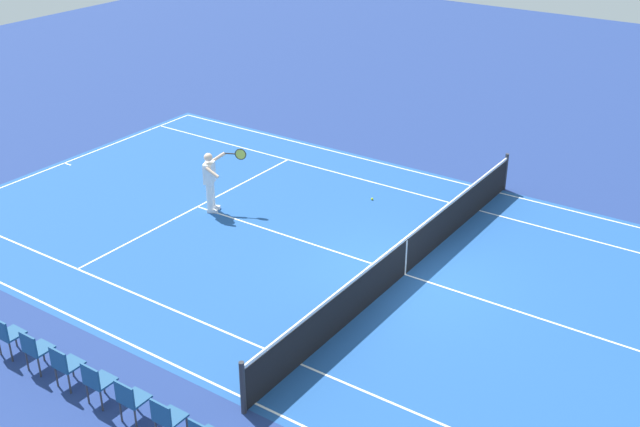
# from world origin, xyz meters

# --- Properties ---
(ground_plane) EXTENTS (60.00, 60.00, 0.00)m
(ground_plane) POSITION_xyz_m (0.00, 0.00, 0.00)
(ground_plane) COLOR navy
(court_slab) EXTENTS (24.20, 11.40, 0.00)m
(court_slab) POSITION_xyz_m (0.00, 0.00, 0.00)
(court_slab) COLOR #1E4C93
(court_slab) RESTS_ON ground_plane
(court_line_markings) EXTENTS (23.85, 11.05, 0.01)m
(court_line_markings) POSITION_xyz_m (0.00, 0.00, 0.00)
(court_line_markings) COLOR white
(court_line_markings) RESTS_ON ground_plane
(tennis_net) EXTENTS (0.10, 11.70, 1.08)m
(tennis_net) POSITION_xyz_m (0.00, 0.00, 0.49)
(tennis_net) COLOR #2D2D33
(tennis_net) RESTS_ON ground_plane
(tennis_player_near) EXTENTS (0.90, 0.96, 1.70)m
(tennis_player_near) POSITION_xyz_m (5.90, -0.07, 0.93)
(tennis_player_near) COLOR white
(tennis_player_near) RESTS_ON ground_plane
(tennis_ball) EXTENTS (0.07, 0.07, 0.07)m
(tennis_ball) POSITION_xyz_m (2.71, -3.05, 0.03)
(tennis_ball) COLOR #CCE01E
(tennis_ball) RESTS_ON ground_plane
(spectator_chair_1) EXTENTS (0.44, 0.44, 0.88)m
(spectator_chair_1) POSITION_xyz_m (0.57, 7.07, 0.52)
(spectator_chair_1) COLOR #38383D
(spectator_chair_1) RESTS_ON ground_plane
(spectator_chair_2) EXTENTS (0.44, 0.44, 0.88)m
(spectator_chair_2) POSITION_xyz_m (1.41, 7.07, 0.52)
(spectator_chair_2) COLOR #38383D
(spectator_chair_2) RESTS_ON ground_plane
(spectator_chair_3) EXTENTS (0.44, 0.44, 0.88)m
(spectator_chair_3) POSITION_xyz_m (2.26, 7.07, 0.52)
(spectator_chair_3) COLOR #38383D
(spectator_chair_3) RESTS_ON ground_plane
(spectator_chair_4) EXTENTS (0.44, 0.44, 0.88)m
(spectator_chair_4) POSITION_xyz_m (3.11, 7.07, 0.52)
(spectator_chair_4) COLOR #38383D
(spectator_chair_4) RESTS_ON ground_plane
(spectator_chair_5) EXTENTS (0.44, 0.44, 0.88)m
(spectator_chair_5) POSITION_xyz_m (3.95, 7.07, 0.52)
(spectator_chair_5) COLOR #38383D
(spectator_chair_5) RESTS_ON ground_plane
(spectator_chair_6) EXTENTS (0.44, 0.44, 0.88)m
(spectator_chair_6) POSITION_xyz_m (4.80, 7.07, 0.52)
(spectator_chair_6) COLOR #38383D
(spectator_chair_6) RESTS_ON ground_plane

